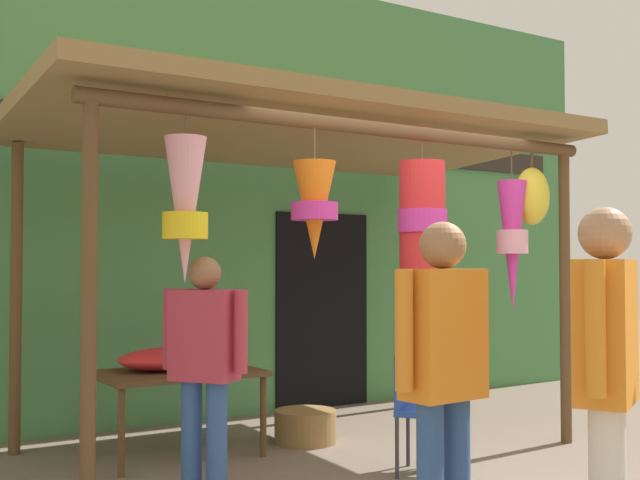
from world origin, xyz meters
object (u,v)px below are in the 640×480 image
object	(u,v)px
shopper_by_bananas	(606,365)
passerby_at_right	(204,358)
display_table	(178,379)
vendor_in_orange	(443,365)
wicker_basket_by_table	(305,426)
flower_heap_on_table	(173,358)
folding_chair	(417,401)

from	to	relation	value
shopper_by_bananas	passerby_at_right	world-z (taller)	shopper_by_bananas
display_table	shopper_by_bananas	world-z (taller)	shopper_by_bananas
display_table	shopper_by_bananas	bearing A→B (deg)	-79.70
display_table	vendor_in_orange	world-z (taller)	vendor_in_orange
wicker_basket_by_table	flower_heap_on_table	bearing A→B (deg)	169.86
folding_chair	wicker_basket_by_table	world-z (taller)	folding_chair
display_table	vendor_in_orange	xyz separation A→B (m)	(0.19, -2.85, 0.40)
vendor_in_orange	wicker_basket_by_table	bearing A→B (deg)	72.14
passerby_at_right	vendor_in_orange	bearing A→B (deg)	-73.22
wicker_basket_by_table	vendor_in_orange	xyz separation A→B (m)	(-0.88, -2.73, 0.85)
passerby_at_right	shopper_by_bananas	bearing A→B (deg)	-67.46
display_table	wicker_basket_by_table	size ratio (longest dim) A/B	2.36
vendor_in_orange	shopper_by_bananas	world-z (taller)	shopper_by_bananas
display_table	folding_chair	bearing A→B (deg)	-47.76
shopper_by_bananas	vendor_in_orange	bearing A→B (deg)	126.25
display_table	passerby_at_right	bearing A→B (deg)	-104.44
vendor_in_orange	flower_heap_on_table	bearing A→B (deg)	94.02
shopper_by_bananas	display_table	bearing A→B (deg)	100.30
passerby_at_right	display_table	bearing A→B (deg)	75.56
folding_chair	passerby_at_right	world-z (taller)	passerby_at_right
flower_heap_on_table	folding_chair	size ratio (longest dim) A/B	0.97
folding_chair	shopper_by_bananas	xyz separation A→B (m)	(-0.61, -2.08, 0.52)
display_table	flower_heap_on_table	xyz separation A→B (m)	(-0.01, 0.07, 0.15)
wicker_basket_by_table	passerby_at_right	size ratio (longest dim) A/B	0.34
flower_heap_on_table	vendor_in_orange	xyz separation A→B (m)	(0.21, -2.92, 0.25)
display_table	flower_heap_on_table	bearing A→B (deg)	100.59
flower_heap_on_table	wicker_basket_by_table	bearing A→B (deg)	-10.14
passerby_at_right	folding_chair	bearing A→B (deg)	-6.32
display_table	wicker_basket_by_table	bearing A→B (deg)	-6.56
display_table	wicker_basket_by_table	world-z (taller)	display_table
display_table	flower_heap_on_table	size ratio (longest dim) A/B	1.49
wicker_basket_by_table	vendor_in_orange	distance (m)	2.99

